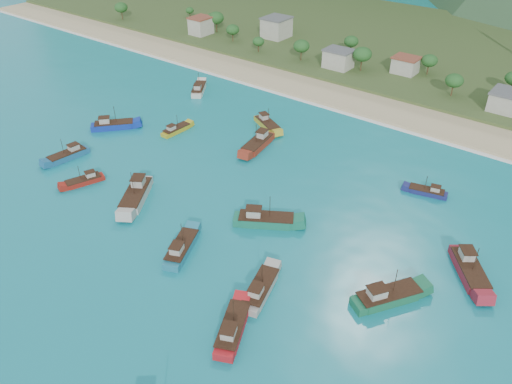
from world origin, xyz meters
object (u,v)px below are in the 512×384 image
Objects in this scene: boat_10 at (182,249)px; boat_27 at (260,290)px; boat_25 at (176,130)px; boat_16 at (267,124)px; boat_19 at (387,297)px; boat_20 at (258,144)px; boat_12 at (84,181)px; boat_9 at (136,195)px; boat_17 at (199,89)px; boat_15 at (427,192)px; boat_1 at (469,270)px; boat_2 at (265,220)px; boat_0 at (233,329)px; boat_7 at (113,125)px; boat_14 at (68,156)px.

boat_27 is at bearing -21.64° from boat_10.
boat_10 reaches higher than boat_25.
boat_19 reaches higher than boat_16.
boat_20 reaches higher than boat_16.
boat_10 is 1.25× the size of boat_12.
boat_9 is 1.11× the size of boat_19.
boat_9 is 1.24× the size of boat_17.
boat_12 is 1.04× the size of boat_15.
boat_25 is (-79.75, 7.38, -0.36)m from boat_1.
boat_17 is at bearing 123.68° from boat_27.
boat_2 reaches higher than boat_12.
boat_1 is (24.36, 35.30, 0.12)m from boat_0.
boat_25 is at bearing -164.44° from boat_19.
boat_12 is (-14.18, -2.91, -0.50)m from boat_9.
boat_0 reaches higher than boat_27.
boat_10 is 49.35m from boat_25.
boat_17 reaches higher than boat_27.
boat_7 is 0.87× the size of boat_20.
boat_25 is at bearing -106.73° from boat_14.
boat_25 is at bearing -42.43° from boat_1.
boat_14 is 0.84× the size of boat_20.
boat_25 is at bearing 87.05° from boat_15.
boat_10 is 54.45m from boat_15.
boat_15 is at bearing -173.10° from boat_9.
boat_1 is 98.98m from boat_17.
boat_25 is 0.79× the size of boat_27.
boat_7 is 56.67m from boat_10.
boat_12 is 30.55m from boat_25.
boat_19 is at bearing 49.41° from boat_2.
boat_2 is 0.99× the size of boat_20.
boat_2 is 1.40× the size of boat_25.
boat_14 is at bearing -110.53° from boat_25.
boat_16 is 11.67m from boat_20.
boat_2 is 37.00m from boat_15.
boat_0 reaches higher than boat_10.
boat_15 is 0.69× the size of boat_20.
boat_20 reaches higher than boat_1.
boat_1 reaches higher than boat_10.
boat_25 is at bearing 131.97° from boat_27.
boat_27 reaches higher than boat_14.
boat_0 is 1.05× the size of boat_7.
boat_0 is at bearing 114.27° from boat_20.
boat_16 is at bearing -74.22° from boat_20.
boat_1 reaches higher than boat_14.
boat_17 is 0.96× the size of boat_27.
boat_14 reaches higher than boat_15.
boat_1 is 0.88× the size of boat_9.
boat_19 is at bearing -153.29° from boat_12.
boat_1 reaches higher than boat_12.
boat_17 is at bearing -53.89° from boat_12.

